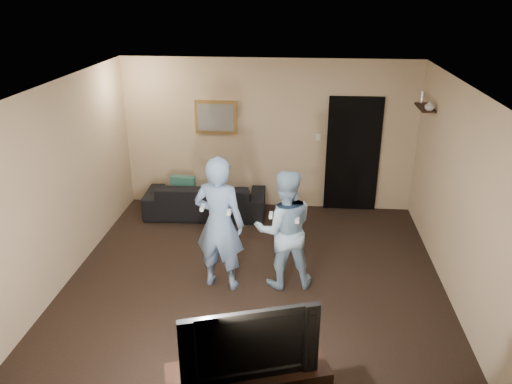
# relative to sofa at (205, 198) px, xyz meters

# --- Properties ---
(ground) EXTENTS (5.00, 5.00, 0.00)m
(ground) POSITION_rel_sofa_xyz_m (1.04, -1.98, -0.30)
(ground) COLOR black
(ground) RESTS_ON ground
(ceiling) EXTENTS (5.00, 5.00, 0.04)m
(ceiling) POSITION_rel_sofa_xyz_m (1.04, -1.98, 2.30)
(ceiling) COLOR silver
(ceiling) RESTS_ON wall_back
(wall_back) EXTENTS (5.00, 0.04, 2.60)m
(wall_back) POSITION_rel_sofa_xyz_m (1.04, 0.52, 1.00)
(wall_back) COLOR tan
(wall_back) RESTS_ON ground
(wall_front) EXTENTS (5.00, 0.04, 2.60)m
(wall_front) POSITION_rel_sofa_xyz_m (1.04, -4.48, 1.00)
(wall_front) COLOR tan
(wall_front) RESTS_ON ground
(wall_left) EXTENTS (0.04, 5.00, 2.60)m
(wall_left) POSITION_rel_sofa_xyz_m (-1.46, -1.98, 1.00)
(wall_left) COLOR tan
(wall_left) RESTS_ON ground
(wall_right) EXTENTS (0.04, 5.00, 2.60)m
(wall_right) POSITION_rel_sofa_xyz_m (3.54, -1.98, 1.00)
(wall_right) COLOR tan
(wall_right) RESTS_ON ground
(sofa) EXTENTS (2.07, 0.88, 0.59)m
(sofa) POSITION_rel_sofa_xyz_m (0.00, 0.00, 0.00)
(sofa) COLOR black
(sofa) RESTS_ON ground
(throw_pillow) EXTENTS (0.42, 0.16, 0.42)m
(throw_pillow) POSITION_rel_sofa_xyz_m (-0.38, 0.00, 0.18)
(throw_pillow) COLOR #1A4F46
(throw_pillow) RESTS_ON sofa
(painting_frame) EXTENTS (0.72, 0.05, 0.57)m
(painting_frame) POSITION_rel_sofa_xyz_m (0.14, 0.49, 1.30)
(painting_frame) COLOR olive
(painting_frame) RESTS_ON wall_back
(painting_canvas) EXTENTS (0.62, 0.01, 0.47)m
(painting_canvas) POSITION_rel_sofa_xyz_m (0.14, 0.47, 1.30)
(painting_canvas) COLOR slate
(painting_canvas) RESTS_ON painting_frame
(doorway) EXTENTS (0.90, 0.06, 2.00)m
(doorway) POSITION_rel_sofa_xyz_m (2.49, 0.49, 0.70)
(doorway) COLOR black
(doorway) RESTS_ON ground
(light_switch) EXTENTS (0.08, 0.02, 0.12)m
(light_switch) POSITION_rel_sofa_xyz_m (1.89, 0.49, 1.00)
(light_switch) COLOR silver
(light_switch) RESTS_ON wall_back
(wall_shelf) EXTENTS (0.20, 0.60, 0.03)m
(wall_shelf) POSITION_rel_sofa_xyz_m (3.43, -0.18, 1.69)
(wall_shelf) COLOR black
(wall_shelf) RESTS_ON wall_right
(shelf_vase) EXTENTS (0.16, 0.16, 0.15)m
(shelf_vase) POSITION_rel_sofa_xyz_m (3.43, -0.43, 1.78)
(shelf_vase) COLOR #BABBC0
(shelf_vase) RESTS_ON wall_shelf
(shelf_figurine) EXTENTS (0.06, 0.06, 0.18)m
(shelf_figurine) POSITION_rel_sofa_xyz_m (3.43, 0.08, 1.80)
(shelf_figurine) COLOR silver
(shelf_figurine) RESTS_ON wall_shelf
(television) EXTENTS (1.19, 0.52, 0.69)m
(television) POSITION_rel_sofa_xyz_m (1.19, -4.26, 0.56)
(television) COLOR black
(television) RESTS_ON tv_console
(wii_player_left) EXTENTS (0.73, 0.57, 1.79)m
(wii_player_left) POSITION_rel_sofa_xyz_m (0.60, -2.16, 0.60)
(wii_player_left) COLOR #7295C6
(wii_player_left) RESTS_ON ground
(wii_player_right) EXTENTS (0.88, 0.74, 1.60)m
(wii_player_right) POSITION_rel_sofa_xyz_m (1.42, -2.05, 0.50)
(wii_player_right) COLOR #9AC2E0
(wii_player_right) RESTS_ON ground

